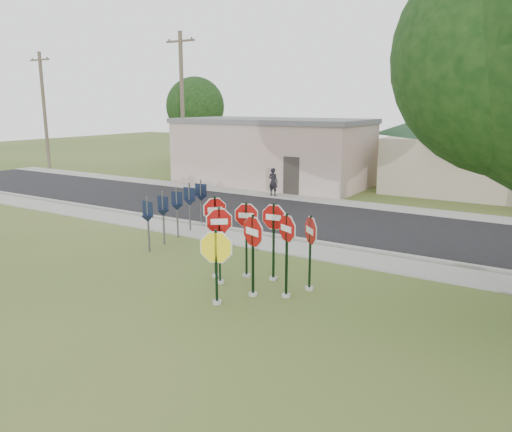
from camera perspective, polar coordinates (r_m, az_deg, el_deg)
The scene contains 20 objects.
ground at distance 13.19m, azimuth -3.71°, elevation -10.08°, with size 120.00×120.00×0.00m, color #3C5720.
sidewalk_near at distance 17.67m, azimuth 6.74°, elevation -4.07°, with size 60.00×1.60×0.06m, color gray.
road at distance 21.70m, azimuth 11.83°, elevation -1.12°, with size 60.00×7.00×0.04m, color black.
sidewalk_far at distance 25.69m, azimuth 15.17°, elevation 0.86°, with size 60.00×1.60×0.06m, color gray.
curb at distance 18.53m, azimuth 8.07°, elevation -3.18°, with size 60.00×0.20×0.14m, color gray.
stop_sign_center at distance 13.28m, azimuth -0.36°, elevation -3.19°, with size 1.09×0.44×2.38m.
stop_sign_yellow at distance 12.84m, azimuth -4.57°, elevation -4.77°, with size 1.09×0.48×2.11m.
stop_sign_left at distance 14.25m, azimuth -4.21°, elevation -2.19°, with size 0.81×0.68×2.37m.
stop_sign_right at distance 13.22m, azimuth 3.53°, elevation -3.25°, with size 0.91×0.48×2.42m.
stop_sign_back_right at distance 14.49m, azimuth 2.04°, elevation -1.77°, with size 1.04×0.24×2.42m.
stop_sign_back_left at distance 14.76m, azimuth -1.11°, elevation -1.63°, with size 0.93×0.36×2.39m.
stop_sign_far_right at distance 13.81m, azimuth 6.22°, elevation -3.08°, with size 0.80×0.73×2.25m.
stop_sign_far_left at distance 14.74m, azimuth -4.70°, elevation -1.22°, with size 0.60×0.78×2.56m.
route_sign_row at distance 19.44m, azimuth -9.01°, elevation 1.04°, with size 1.43×4.63×2.00m.
building_stucco at distance 32.32m, azimuth 1.86°, elevation 7.45°, with size 12.20×6.20×4.20m.
building_house at distance 32.30m, azimuth 23.06°, elevation 9.12°, with size 11.60×11.60×6.20m.
utility_pole_near at distance 32.77m, azimuth -8.42°, elevation 12.33°, with size 2.20×0.26×9.50m.
utility_pole_far at distance 43.15m, azimuth -23.05°, elevation 11.19°, with size 2.20×0.26×9.00m.
bg_tree_left at distance 43.38m, azimuth -6.95°, elevation 12.31°, with size 4.90×4.90×7.35m.
pedestrian at distance 27.97m, azimuth 1.98°, elevation 3.93°, with size 0.57×0.38×1.57m, color black.
Camera 1 is at (7.13, -9.85, 5.10)m, focal length 35.00 mm.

